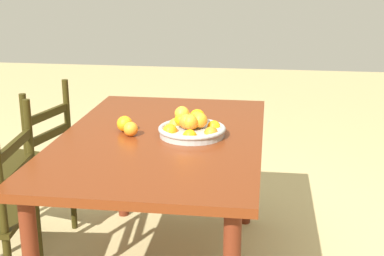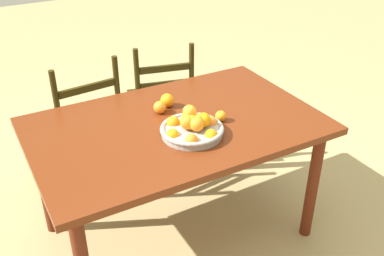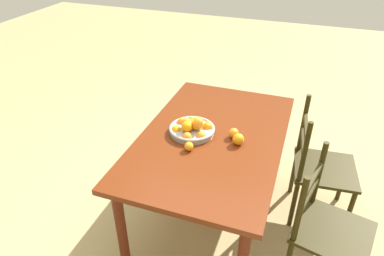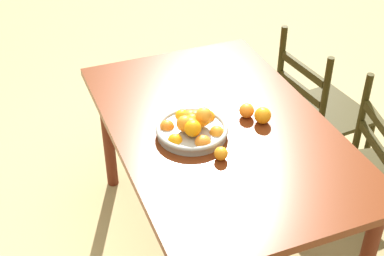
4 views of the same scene
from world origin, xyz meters
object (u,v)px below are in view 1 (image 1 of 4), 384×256
Objects in this scene: dining_table at (162,153)px; orange_loose_2 at (125,124)px; orange_loose_1 at (188,118)px; chair_by_cabinet at (30,167)px; orange_loose_0 at (131,129)px; fruit_bowl at (191,127)px.

dining_table is 0.24m from orange_loose_2.
orange_loose_2 is (-0.18, 0.29, 0.01)m from orange_loose_1.
chair_by_cabinet is (0.30, 0.84, -0.24)m from dining_table.
chair_by_cabinet is at bearing 64.62° from orange_loose_0.
orange_loose_2 is (0.07, 0.05, 0.00)m from orange_loose_0.
orange_loose_1 reaches higher than dining_table.
orange_loose_2 is (-0.26, -0.65, 0.37)m from chair_by_cabinet.
orange_loose_2 is at bearing 34.63° from orange_loose_0.
chair_by_cabinet is 11.91× the size of orange_loose_2.
fruit_bowl is at bearing -81.17° from orange_loose_0.
orange_loose_2 is (0.02, 0.34, -0.00)m from fruit_bowl.
orange_loose_1 is (0.25, -0.24, -0.01)m from orange_loose_0.
orange_loose_1 is at bearing 13.34° from fruit_bowl.
fruit_bowl is 0.21m from orange_loose_1.
orange_loose_2 reaches higher than orange_loose_1.
orange_loose_0 reaches higher than orange_loose_1.
orange_loose_0 is (-0.05, 0.29, -0.01)m from fruit_bowl.
fruit_bowl reaches higher than orange_loose_1.
orange_loose_0 is (-0.33, -0.70, 0.36)m from chair_by_cabinet.
fruit_bowl is 0.29m from orange_loose_0.
fruit_bowl is at bearing -166.66° from orange_loose_1.
fruit_bowl reaches higher than orange_loose_0.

